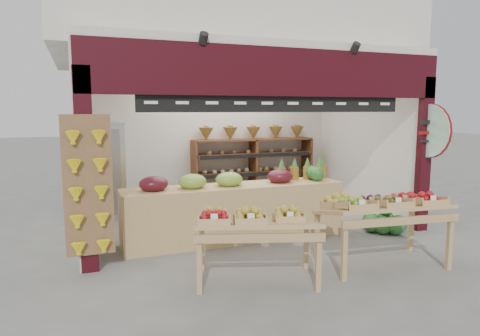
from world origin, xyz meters
name	(u,v)px	position (x,y,z in m)	size (l,w,h in m)	color
ground	(253,230)	(0.00, 0.00, 0.00)	(60.00, 60.00, 0.00)	slate
shop_structure	(223,18)	(0.00, 1.61, 3.92)	(6.36, 5.12, 5.40)	silver
banana_board	(88,189)	(-2.73, -1.17, 1.12)	(0.60, 0.15, 1.80)	brown
gift_sign	(429,131)	(2.75, -1.15, 1.75)	(0.04, 0.93, 0.92)	#C4F6D7
back_shelving	(253,156)	(0.82, 1.97, 1.09)	(2.77, 0.45, 1.73)	brown
refrigerator	(103,171)	(-2.40, 1.84, 0.93)	(0.73, 0.73, 1.87)	silver
cardboard_stack	(184,215)	(-1.13, 0.45, 0.27)	(1.05, 0.77, 0.73)	silver
mid_counter	(235,210)	(-0.50, -0.43, 0.49)	(3.60, 0.71, 1.12)	tan
display_table_left	(248,222)	(-0.91, -2.06, 0.74)	(1.68, 1.26, 0.97)	tan
display_table_right	(382,206)	(0.98, -2.20, 0.82)	(1.74, 1.10, 1.04)	tan
watermelon_pile	(384,221)	(2.09, -0.91, 0.19)	(0.74, 0.74, 0.58)	#1A4F1C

